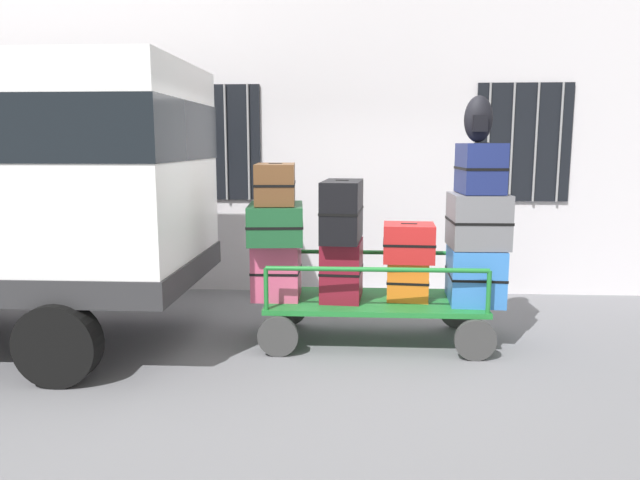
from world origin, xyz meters
name	(u,v)px	position (x,y,z in m)	size (l,w,h in m)	color
ground_plane	(348,347)	(0.00, 0.00, 0.00)	(40.00, 40.00, 0.00)	slate
building_wall	(352,105)	(0.00, 2.38, 2.50)	(12.00, 0.38, 5.00)	silver
luggage_cart	(374,307)	(0.26, 0.19, 0.36)	(2.22, 1.06, 0.44)	#1E722D
cart_railing	(375,266)	(0.26, 0.19, 0.78)	(2.11, 0.93, 0.42)	#1E722D
suitcase_left_bottom	(277,270)	(-0.73, 0.22, 0.72)	(0.49, 0.53, 0.58)	#CC4C72
suitcase_left_middle	(276,223)	(-0.73, 0.20, 1.20)	(0.62, 0.85, 0.38)	#194C28
suitcase_left_top	(276,184)	(-0.73, 0.21, 1.60)	(0.45, 0.74, 0.40)	brown
suitcase_midleft_bottom	(342,270)	(-0.07, 0.21, 0.73)	(0.44, 0.61, 0.60)	maroon
suitcase_midleft_middle	(342,211)	(-0.07, 0.20, 1.33)	(0.43, 0.82, 0.60)	black
suitcase_center_bottom	(408,281)	(0.59, 0.18, 0.63)	(0.44, 0.33, 0.40)	orange
suitcase_center_middle	(409,242)	(0.59, 0.20, 1.02)	(0.53, 0.49, 0.38)	#B21E1E
suitcase_midright_bottom	(475,274)	(1.25, 0.20, 0.71)	(0.55, 0.72, 0.55)	#3372C6
suitcase_midright_middle	(478,221)	(1.25, 0.17, 1.25)	(0.55, 0.59, 0.53)	slate
suitcase_midright_top	(480,168)	(1.25, 0.16, 1.75)	(0.41, 0.59, 0.48)	navy
backpack	(479,119)	(1.22, 0.19, 2.22)	(0.27, 0.22, 0.44)	black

